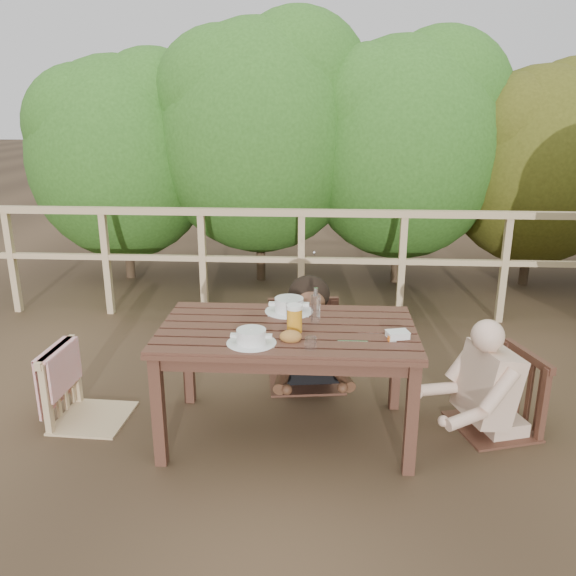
# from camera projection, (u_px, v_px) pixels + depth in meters

# --- Properties ---
(ground) EXTENTS (60.00, 60.00, 0.00)m
(ground) POSITION_uv_depth(u_px,v_px,m) (287.00, 433.00, 3.49)
(ground) COLOR #4E3925
(ground) RESTS_ON ground
(table) EXTENTS (1.45, 0.81, 0.67)m
(table) POSITION_uv_depth(u_px,v_px,m) (287.00, 383.00, 3.39)
(table) COLOR #40241A
(table) RESTS_ON ground
(chair_left) EXTENTS (0.46, 0.46, 0.89)m
(chair_left) POSITION_uv_depth(u_px,v_px,m) (87.00, 354.00, 3.51)
(chair_left) COLOR tan
(chair_left) RESTS_ON ground
(chair_far) EXTENTS (0.58, 0.58, 1.04)m
(chair_far) POSITION_uv_depth(u_px,v_px,m) (306.00, 312.00, 4.00)
(chair_far) COLOR #40241A
(chair_far) RESTS_ON ground
(chair_right) EXTENTS (0.56, 0.56, 0.91)m
(chair_right) POSITION_uv_depth(u_px,v_px,m) (499.00, 359.00, 3.41)
(chair_right) COLOR #40241A
(chair_right) RESTS_ON ground
(woman) EXTENTS (0.58, 0.68, 1.25)m
(woman) POSITION_uv_depth(u_px,v_px,m) (307.00, 297.00, 3.99)
(woman) COLOR black
(woman) RESTS_ON ground
(diner_right) EXTENTS (0.69, 0.62, 1.17)m
(diner_right) POSITION_uv_depth(u_px,v_px,m) (507.00, 339.00, 3.37)
(diner_right) COLOR #CEA88D
(diner_right) RESTS_ON ground
(railing) EXTENTS (5.60, 0.10, 1.01)m
(railing) POSITION_uv_depth(u_px,v_px,m) (301.00, 265.00, 5.24)
(railing) COLOR tan
(railing) RESTS_ON ground
(hedge_row) EXTENTS (6.60, 1.60, 3.80)m
(hedge_row) POSITION_uv_depth(u_px,v_px,m) (346.00, 103.00, 5.94)
(hedge_row) COLOR #295319
(hedge_row) RESTS_ON ground
(soup_near) EXTENTS (0.27, 0.27, 0.09)m
(soup_near) POSITION_uv_depth(u_px,v_px,m) (251.00, 337.00, 3.06)
(soup_near) COLOR silver
(soup_near) RESTS_ON table
(soup_far) EXTENTS (0.30, 0.30, 0.10)m
(soup_far) POSITION_uv_depth(u_px,v_px,m) (289.00, 306.00, 3.53)
(soup_far) COLOR silver
(soup_far) RESTS_ON table
(bread_roll) EXTENTS (0.12, 0.09, 0.07)m
(bread_roll) POSITION_uv_depth(u_px,v_px,m) (291.00, 337.00, 3.09)
(bread_roll) COLOR #AA6735
(bread_roll) RESTS_ON table
(beer_glass) EXTENTS (0.09, 0.09, 0.17)m
(beer_glass) POSITION_uv_depth(u_px,v_px,m) (294.00, 320.00, 3.20)
(beer_glass) COLOR #C67D25
(beer_glass) RESTS_ON table
(bottle) EXTENTS (0.05, 0.05, 0.23)m
(bottle) POSITION_uv_depth(u_px,v_px,m) (316.00, 307.00, 3.32)
(bottle) COLOR silver
(bottle) RESTS_ON table
(tumbler) EXTENTS (0.06, 0.06, 0.07)m
(tumbler) POSITION_uv_depth(u_px,v_px,m) (311.00, 344.00, 2.99)
(tumbler) COLOR white
(tumbler) RESTS_ON table
(butter_tub) EXTENTS (0.14, 0.11, 0.05)m
(butter_tub) POSITION_uv_depth(u_px,v_px,m) (398.00, 336.00, 3.13)
(butter_tub) COLOR white
(butter_tub) RESTS_ON table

